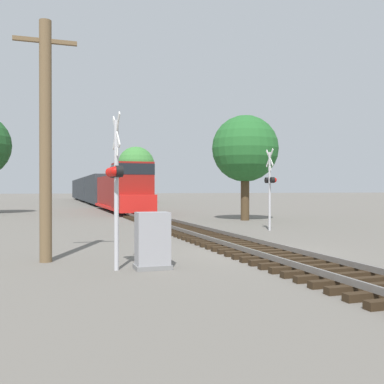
{
  "coord_description": "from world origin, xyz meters",
  "views": [
    {
      "loc": [
        -6.68,
        -13.47,
        2.15
      ],
      "look_at": [
        1.09,
        10.48,
        1.97
      ],
      "focal_mm": 42.0,
      "sensor_mm": 36.0,
      "label": 1
    }
  ],
  "objects_px": {
    "crossing_signal_far": "(270,183)",
    "tree_far_right": "(245,149)",
    "freight_train": "(94,190)",
    "crossing_signal_near": "(115,178)",
    "utility_pole": "(46,139)",
    "relay_cabinet": "(153,241)",
    "tree_deep_background": "(136,165)"
  },
  "relations": [
    {
      "from": "crossing_signal_far",
      "to": "tree_far_right",
      "type": "distance_m",
      "value": 7.89
    },
    {
      "from": "freight_train",
      "to": "crossing_signal_far",
      "type": "height_order",
      "value": "freight_train"
    },
    {
      "from": "crossing_signal_near",
      "to": "utility_pole",
      "type": "relative_size",
      "value": 0.58
    },
    {
      "from": "relay_cabinet",
      "to": "tree_deep_background",
      "type": "bearing_deg",
      "value": 79.59
    },
    {
      "from": "freight_train",
      "to": "tree_deep_background",
      "type": "distance_m",
      "value": 7.37
    },
    {
      "from": "freight_train",
      "to": "tree_deep_background",
      "type": "xyz_separation_m",
      "value": [
        6.32,
        0.48,
        3.76
      ]
    },
    {
      "from": "crossing_signal_far",
      "to": "tree_deep_background",
      "type": "relative_size",
      "value": 0.49
    },
    {
      "from": "crossing_signal_near",
      "to": "tree_far_right",
      "type": "distance_m",
      "value": 19.77
    },
    {
      "from": "freight_train",
      "to": "tree_far_right",
      "type": "xyz_separation_m",
      "value": [
        6.21,
        -39.34,
        2.86
      ]
    },
    {
      "from": "tree_far_right",
      "to": "utility_pole",
      "type": "bearing_deg",
      "value": -132.38
    },
    {
      "from": "freight_train",
      "to": "relay_cabinet",
      "type": "distance_m",
      "value": 55.73
    },
    {
      "from": "utility_pole",
      "to": "tree_deep_background",
      "type": "distance_m",
      "value": 55.57
    },
    {
      "from": "crossing_signal_far",
      "to": "tree_deep_background",
      "type": "bearing_deg",
      "value": 2.57
    },
    {
      "from": "freight_train",
      "to": "tree_deep_background",
      "type": "height_order",
      "value": "tree_deep_background"
    },
    {
      "from": "utility_pole",
      "to": "tree_deep_background",
      "type": "xyz_separation_m",
      "value": [
        13.03,
        53.98,
        2.14
      ]
    },
    {
      "from": "tree_far_right",
      "to": "tree_deep_background",
      "type": "distance_m",
      "value": 39.84
    },
    {
      "from": "crossing_signal_far",
      "to": "crossing_signal_near",
      "type": "bearing_deg",
      "value": 138.9
    },
    {
      "from": "freight_train",
      "to": "utility_pole",
      "type": "bearing_deg",
      "value": -97.15
    },
    {
      "from": "relay_cabinet",
      "to": "tree_deep_background",
      "type": "xyz_separation_m",
      "value": [
        10.3,
        56.06,
        5.02
      ]
    },
    {
      "from": "freight_train",
      "to": "crossing_signal_far",
      "type": "relative_size",
      "value": 16.01
    },
    {
      "from": "crossing_signal_far",
      "to": "utility_pole",
      "type": "height_order",
      "value": "utility_pole"
    },
    {
      "from": "freight_train",
      "to": "relay_cabinet",
      "type": "xyz_separation_m",
      "value": [
        -3.98,
        -55.58,
        -1.26
      ]
    },
    {
      "from": "freight_train",
      "to": "crossing_signal_near",
      "type": "relative_size",
      "value": 16.32
    },
    {
      "from": "freight_train",
      "to": "utility_pole",
      "type": "distance_m",
      "value": 53.94
    },
    {
      "from": "tree_far_right",
      "to": "freight_train",
      "type": "bearing_deg",
      "value": 98.97
    },
    {
      "from": "crossing_signal_near",
      "to": "tree_deep_background",
      "type": "xyz_separation_m",
      "value": [
        11.28,
        55.96,
        3.32
      ]
    },
    {
      "from": "crossing_signal_far",
      "to": "tree_far_right",
      "type": "relative_size",
      "value": 0.59
    },
    {
      "from": "freight_train",
      "to": "crossing_signal_near",
      "type": "xyz_separation_m",
      "value": [
        -4.96,
        -55.48,
        0.44
      ]
    },
    {
      "from": "relay_cabinet",
      "to": "utility_pole",
      "type": "height_order",
      "value": "utility_pole"
    },
    {
      "from": "crossing_signal_near",
      "to": "tree_far_right",
      "type": "bearing_deg",
      "value": 142.63
    },
    {
      "from": "freight_train",
      "to": "crossing_signal_near",
      "type": "distance_m",
      "value": 55.7
    },
    {
      "from": "crossing_signal_far",
      "to": "relay_cabinet",
      "type": "xyz_separation_m",
      "value": [
        -8.27,
        -8.98,
        -1.68
      ]
    }
  ]
}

